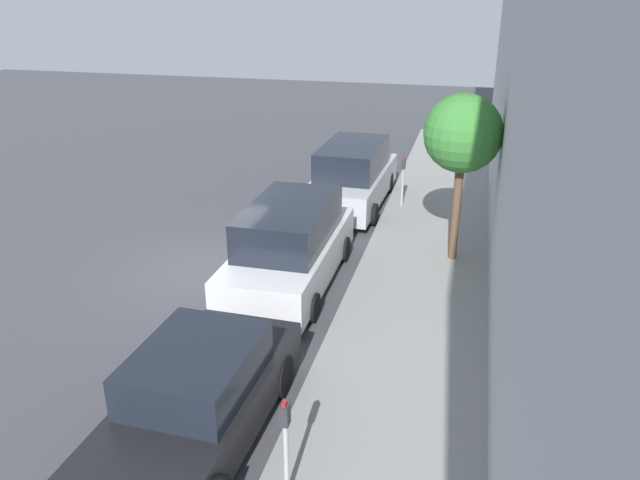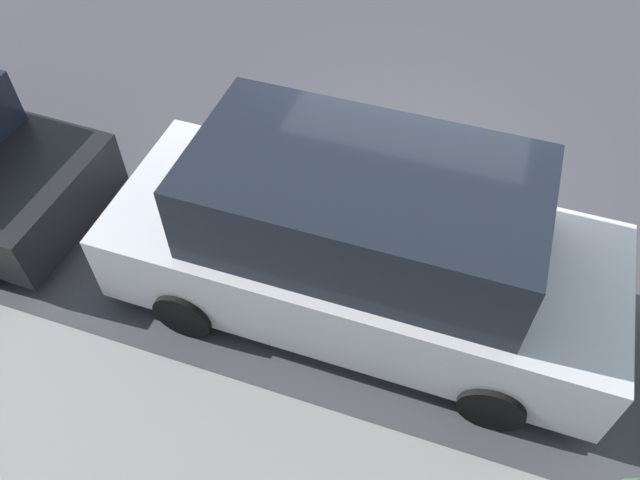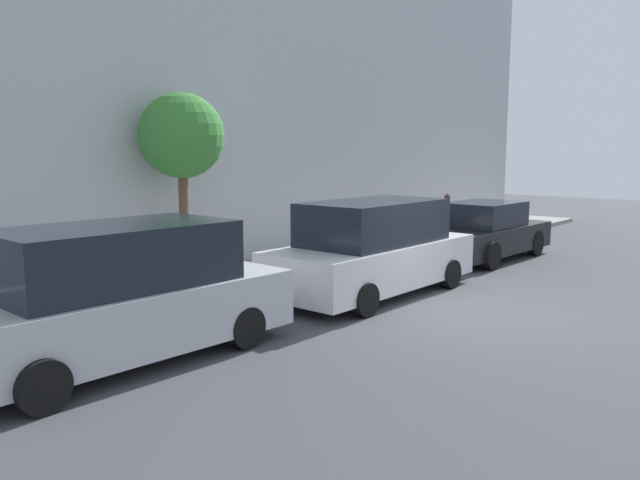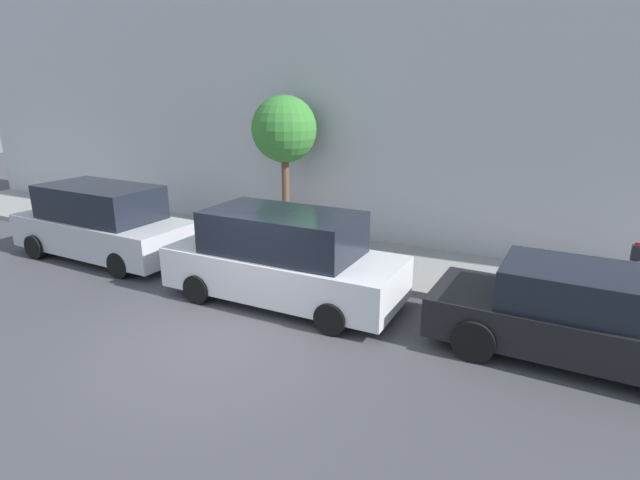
# 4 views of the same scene
# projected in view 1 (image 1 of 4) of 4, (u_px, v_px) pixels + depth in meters

# --- Properties ---
(ground_plane) EXTENTS (60.00, 60.00, 0.00)m
(ground_plane) POSITION_uv_depth(u_px,v_px,m) (205.00, 272.00, 14.74)
(ground_plane) COLOR #424247
(sidewalk) EXTENTS (2.99, 32.00, 0.15)m
(sidewalk) POSITION_uv_depth(u_px,v_px,m) (417.00, 293.00, 13.58)
(sidewalk) COLOR gray
(sidewalk) RESTS_ON ground_plane
(building_facade) EXTENTS (2.00, 32.00, 11.84)m
(building_facade) POSITION_uv_depth(u_px,v_px,m) (582.00, 8.00, 10.77)
(building_facade) COLOR #B7B7BC
(building_facade) RESTS_ON ground_plane
(parked_sedan_nearest) EXTENTS (1.93, 4.55, 1.54)m
(parked_sedan_nearest) POSITION_uv_depth(u_px,v_px,m) (197.00, 399.00, 9.08)
(parked_sedan_nearest) COLOR black
(parked_sedan_nearest) RESTS_ON ground_plane
(parked_minivan_second) EXTENTS (2.02, 4.90, 1.90)m
(parked_minivan_second) POSITION_uv_depth(u_px,v_px,m) (290.00, 246.00, 13.82)
(parked_minivan_second) COLOR silver
(parked_minivan_second) RESTS_ON ground_plane
(parked_minivan_third) EXTENTS (2.05, 4.95, 1.90)m
(parked_minivan_third) POSITION_uv_depth(u_px,v_px,m) (352.00, 176.00, 18.76)
(parked_minivan_third) COLOR #B7BABF
(parked_minivan_third) RESTS_ON ground_plane
(parking_meter_near) EXTENTS (0.11, 0.15, 1.49)m
(parking_meter_near) POSITION_uv_depth(u_px,v_px,m) (286.00, 440.00, 7.78)
(parking_meter_near) COLOR #ADADB2
(parking_meter_near) RESTS_ON sidewalk
(parking_meter_far) EXTENTS (0.11, 0.15, 1.47)m
(parking_meter_far) POSITION_uv_depth(u_px,v_px,m) (403.00, 176.00, 18.30)
(parking_meter_far) COLOR #ADADB2
(parking_meter_far) RESTS_ON sidewalk
(street_tree) EXTENTS (1.78, 1.78, 3.94)m
(street_tree) POSITION_uv_depth(u_px,v_px,m) (463.00, 135.00, 13.96)
(street_tree) COLOR brown
(street_tree) RESTS_ON sidewalk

